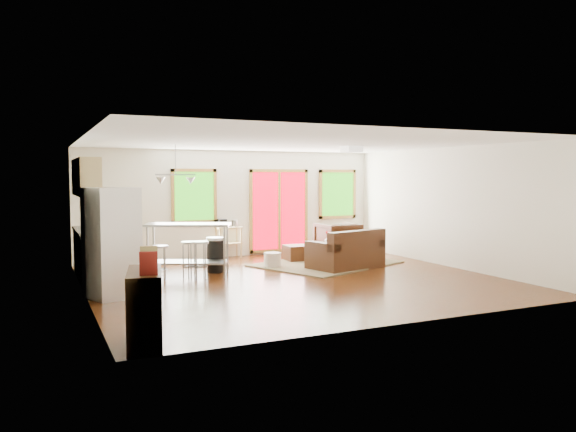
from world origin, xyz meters
name	(u,v)px	position (x,y,z in m)	size (l,w,h in m)	color
floor	(295,280)	(0.00, 0.00, -0.01)	(7.50, 7.00, 0.02)	#341707
ceiling	(295,142)	(0.00, 0.00, 2.61)	(7.50, 7.00, 0.02)	white
back_wall	(234,204)	(0.00, 3.51, 1.30)	(7.50, 0.02, 2.60)	silver
left_wall	(83,218)	(-3.76, 0.00, 1.30)	(0.02, 7.00, 2.60)	silver
right_wall	(451,207)	(3.76, 0.00, 1.30)	(0.02, 7.00, 2.60)	silver
front_wall	(408,227)	(0.00, -3.51, 1.30)	(7.50, 0.02, 2.60)	silver
window_left	(194,196)	(-1.00, 3.46, 1.50)	(1.10, 0.05, 1.30)	#1D620D
french_doors	(279,211)	(1.20, 3.46, 1.10)	(1.60, 0.05, 2.10)	red
window_right	(338,194)	(2.90, 3.46, 1.50)	(1.10, 0.05, 1.30)	#1D620D
rug	(326,264)	(1.46, 1.42, 0.01)	(2.90, 2.23, 0.03)	#46613F
loveseat	(347,253)	(1.58, 0.73, 0.33)	(1.75, 1.27, 0.84)	black
coffee_table	(341,246)	(1.96, 1.63, 0.37)	(1.24, 1.02, 0.43)	#34200E
armchair	(338,238)	(2.28, 2.35, 0.46)	(0.90, 0.85, 0.93)	black
ottoman	(297,253)	(1.08, 2.15, 0.18)	(0.55, 0.55, 0.37)	black
pouf	(273,260)	(0.19, 1.52, 0.16)	(0.37, 0.37, 0.32)	beige
vase	(328,239)	(1.81, 1.99, 0.50)	(0.22, 0.22, 0.28)	silver
book	(344,239)	(1.98, 1.54, 0.54)	(0.21, 0.03, 0.28)	maroon
cabinets	(92,231)	(-3.49, 1.70, 0.93)	(0.64, 2.24, 2.30)	tan
refrigerator	(112,243)	(-3.34, -0.15, 0.89)	(0.91, 0.90, 1.79)	#B7BABC
island	(188,240)	(-1.72, 1.28, 0.72)	(1.77, 1.28, 1.04)	#B7BABC
cup	(199,225)	(-1.49, 1.30, 1.00)	(0.11, 0.09, 0.11)	white
bar_stool_a	(160,254)	(-2.33, 1.03, 0.49)	(0.40, 0.40, 0.66)	#B7BABC
bar_stool_b	(190,251)	(-1.75, 1.07, 0.52)	(0.43, 0.43, 0.71)	#B7BABC
bar_stool_c	(200,251)	(-1.57, 0.98, 0.53)	(0.37, 0.37, 0.71)	#B7BABC
trash_can	(216,254)	(-1.09, 1.49, 0.36)	(0.50, 0.50, 0.72)	black
kitchen_cart	(228,231)	(-0.21, 3.35, 0.64)	(0.62, 0.41, 0.94)	tan
bookshelf	(145,306)	(-3.35, -3.03, 0.46)	(0.57, 1.04, 1.16)	#34200E
ceiling_flush	(352,149)	(1.60, 0.60, 2.53)	(0.35, 0.35, 0.12)	white
pendant_light	(176,180)	(-1.90, 1.50, 1.90)	(0.80, 0.18, 0.79)	gray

